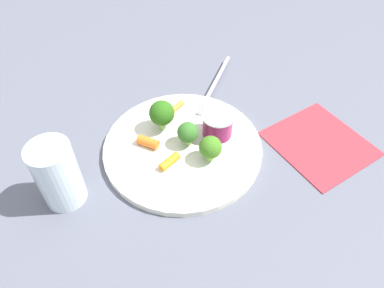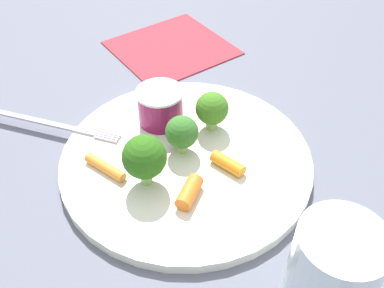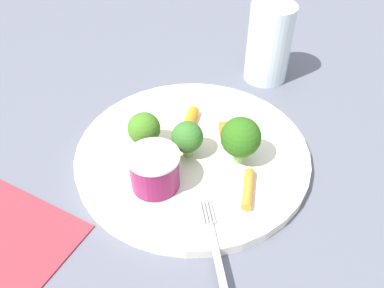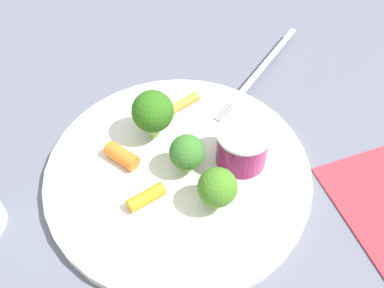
{
  "view_description": "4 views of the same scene",
  "coord_description": "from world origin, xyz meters",
  "px_view_note": "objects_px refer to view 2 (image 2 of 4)",
  "views": [
    {
      "loc": [
        0.16,
        0.38,
        0.47
      ],
      "look_at": [
        -0.01,
        0.01,
        0.02
      ],
      "focal_mm": 33.71,
      "sensor_mm": 36.0,
      "label": 1
    },
    {
      "loc": [
        0.3,
        -0.15,
        0.35
      ],
      "look_at": [
        -0.0,
        0.01,
        0.02
      ],
      "focal_mm": 41.23,
      "sensor_mm": 36.0,
      "label": 2
    },
    {
      "loc": [
        -0.27,
        -0.2,
        0.33
      ],
      "look_at": [
        -0.01,
        -0.0,
        0.03
      ],
      "focal_mm": 36.8,
      "sensor_mm": 36.0,
      "label": 3
    },
    {
      "loc": [
        0.04,
        0.27,
        0.38
      ],
      "look_at": [
        -0.02,
        -0.02,
        0.03
      ],
      "focal_mm": 42.05,
      "sensor_mm": 36.0,
      "label": 4
    }
  ],
  "objects_px": {
    "plate": "(186,160)",
    "sauce_cup": "(158,107)",
    "carrot_stick_0": "(189,192)",
    "napkin": "(171,47)",
    "carrot_stick_2": "(105,167)",
    "carrot_stick_1": "(228,164)",
    "fork": "(44,122)",
    "drinking_glass": "(328,282)",
    "broccoli_floret_0": "(185,131)",
    "broccoli_floret_2": "(144,158)",
    "broccoli_floret_1": "(212,109)"
  },
  "relations": [
    {
      "from": "broccoli_floret_0",
      "to": "broccoli_floret_1",
      "type": "bearing_deg",
      "value": 113.91
    },
    {
      "from": "broccoli_floret_0",
      "to": "fork",
      "type": "height_order",
      "value": "broccoli_floret_0"
    },
    {
      "from": "broccoli_floret_1",
      "to": "napkin",
      "type": "relative_size",
      "value": 0.29
    },
    {
      "from": "fork",
      "to": "napkin",
      "type": "bearing_deg",
      "value": 115.7
    },
    {
      "from": "fork",
      "to": "drinking_glass",
      "type": "distance_m",
      "value": 0.35
    },
    {
      "from": "carrot_stick_2",
      "to": "drinking_glass",
      "type": "xyz_separation_m",
      "value": [
        0.22,
        0.1,
        0.04
      ]
    },
    {
      "from": "broccoli_floret_1",
      "to": "fork",
      "type": "xyz_separation_m",
      "value": [
        -0.09,
        -0.17,
        -0.03
      ]
    },
    {
      "from": "carrot_stick_1",
      "to": "napkin",
      "type": "relative_size",
      "value": 0.24
    },
    {
      "from": "plate",
      "to": "broccoli_floret_2",
      "type": "distance_m",
      "value": 0.07
    },
    {
      "from": "carrot_stick_2",
      "to": "napkin",
      "type": "bearing_deg",
      "value": 140.2
    },
    {
      "from": "sauce_cup",
      "to": "broccoli_floret_2",
      "type": "distance_m",
      "value": 0.1
    },
    {
      "from": "broccoli_floret_1",
      "to": "carrot_stick_1",
      "type": "height_order",
      "value": "broccoli_floret_1"
    },
    {
      "from": "sauce_cup",
      "to": "carrot_stick_2",
      "type": "distance_m",
      "value": 0.1
    },
    {
      "from": "napkin",
      "to": "carrot_stick_2",
      "type": "bearing_deg",
      "value": -39.8
    },
    {
      "from": "drinking_glass",
      "to": "carrot_stick_1",
      "type": "bearing_deg",
      "value": 174.67
    },
    {
      "from": "napkin",
      "to": "carrot_stick_1",
      "type": "bearing_deg",
      "value": -12.3
    },
    {
      "from": "sauce_cup",
      "to": "broccoli_floret_0",
      "type": "height_order",
      "value": "broccoli_floret_0"
    },
    {
      "from": "broccoli_floret_1",
      "to": "drinking_glass",
      "type": "distance_m",
      "value": 0.23
    },
    {
      "from": "carrot_stick_1",
      "to": "carrot_stick_2",
      "type": "xyz_separation_m",
      "value": [
        -0.05,
        -0.11,
        -0.0
      ]
    },
    {
      "from": "plate",
      "to": "fork",
      "type": "distance_m",
      "value": 0.17
    },
    {
      "from": "carrot_stick_0",
      "to": "napkin",
      "type": "xyz_separation_m",
      "value": [
        -0.28,
        0.11,
        -0.02
      ]
    },
    {
      "from": "sauce_cup",
      "to": "plate",
      "type": "bearing_deg",
      "value": 2.91
    },
    {
      "from": "sauce_cup",
      "to": "napkin",
      "type": "xyz_separation_m",
      "value": [
        -0.16,
        0.09,
        -0.03
      ]
    },
    {
      "from": "broccoli_floret_0",
      "to": "sauce_cup",
      "type": "bearing_deg",
      "value": -172.41
    },
    {
      "from": "plate",
      "to": "fork",
      "type": "relative_size",
      "value": 1.85
    },
    {
      "from": "carrot_stick_0",
      "to": "napkin",
      "type": "relative_size",
      "value": 0.23
    },
    {
      "from": "plate",
      "to": "sauce_cup",
      "type": "height_order",
      "value": "sauce_cup"
    },
    {
      "from": "broccoli_floret_2",
      "to": "drinking_glass",
      "type": "relative_size",
      "value": 0.52
    },
    {
      "from": "sauce_cup",
      "to": "napkin",
      "type": "relative_size",
      "value": 0.34
    },
    {
      "from": "plate",
      "to": "broccoli_floret_0",
      "type": "xyz_separation_m",
      "value": [
        -0.01,
        0.0,
        0.03
      ]
    },
    {
      "from": "plate",
      "to": "napkin",
      "type": "bearing_deg",
      "value": 158.78
    },
    {
      "from": "napkin",
      "to": "fork",
      "type": "bearing_deg",
      "value": -64.3
    },
    {
      "from": "plate",
      "to": "sauce_cup",
      "type": "distance_m",
      "value": 0.07
    },
    {
      "from": "carrot_stick_0",
      "to": "carrot_stick_1",
      "type": "height_order",
      "value": "carrot_stick_0"
    },
    {
      "from": "sauce_cup",
      "to": "fork",
      "type": "bearing_deg",
      "value": -115.37
    },
    {
      "from": "broccoli_floret_1",
      "to": "napkin",
      "type": "bearing_deg",
      "value": 168.34
    },
    {
      "from": "plate",
      "to": "fork",
      "type": "xyz_separation_m",
      "value": [
        -0.12,
        -0.12,
        0.01
      ]
    },
    {
      "from": "carrot_stick_1",
      "to": "fork",
      "type": "bearing_deg",
      "value": -135.99
    },
    {
      "from": "broccoli_floret_2",
      "to": "carrot_stick_1",
      "type": "bearing_deg",
      "value": 75.96
    },
    {
      "from": "sauce_cup",
      "to": "carrot_stick_0",
      "type": "bearing_deg",
      "value": -9.5
    },
    {
      "from": "broccoli_floret_1",
      "to": "drinking_glass",
      "type": "bearing_deg",
      "value": -7.88
    },
    {
      "from": "plate",
      "to": "carrot_stick_1",
      "type": "xyz_separation_m",
      "value": [
        0.04,
        0.03,
        0.01
      ]
    },
    {
      "from": "broccoli_floret_0",
      "to": "drinking_glass",
      "type": "relative_size",
      "value": 0.4
    },
    {
      "from": "carrot_stick_1",
      "to": "fork",
      "type": "distance_m",
      "value": 0.22
    },
    {
      "from": "carrot_stick_2",
      "to": "drinking_glass",
      "type": "height_order",
      "value": "drinking_glass"
    },
    {
      "from": "carrot_stick_2",
      "to": "fork",
      "type": "distance_m",
      "value": 0.11
    },
    {
      "from": "sauce_cup",
      "to": "fork",
      "type": "height_order",
      "value": "sauce_cup"
    },
    {
      "from": "broccoli_floret_2",
      "to": "drinking_glass",
      "type": "distance_m",
      "value": 0.2
    },
    {
      "from": "broccoli_floret_1",
      "to": "carrot_stick_0",
      "type": "height_order",
      "value": "broccoli_floret_1"
    },
    {
      "from": "plate",
      "to": "broccoli_floret_1",
      "type": "distance_m",
      "value": 0.06
    }
  ]
}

